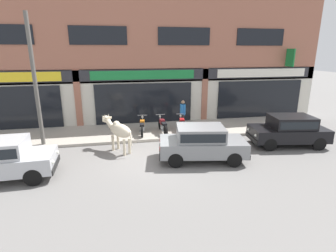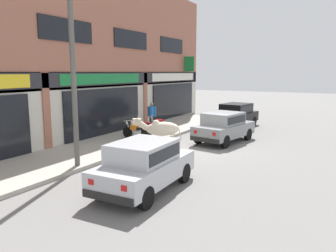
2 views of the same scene
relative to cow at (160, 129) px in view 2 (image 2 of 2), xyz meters
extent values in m
plane|color=slate|center=(1.61, -1.20, -1.01)|extent=(90.00, 90.00, 0.00)
cube|color=#A8A093|center=(1.61, 2.67, -0.93)|extent=(19.00, 3.34, 0.14)
cube|color=#9E604C|center=(1.61, 4.61, 4.66)|extent=(23.00, 0.55, 6.10)
cube|color=beige|center=(1.61, 4.61, 0.69)|extent=(23.00, 0.55, 3.40)
cube|color=#28282D|center=(1.61, 4.29, 2.04)|extent=(22.08, 0.08, 0.64)
cube|color=#9E604C|center=(-2.22, 4.31, 0.69)|extent=(0.36, 0.12, 3.40)
cube|color=black|center=(1.61, 4.28, 0.34)|extent=(5.83, 0.10, 2.40)
cube|color=#197A38|center=(1.61, 4.26, 2.04)|extent=(6.13, 0.05, 0.52)
cube|color=#9E604C|center=(5.45, 4.31, 0.69)|extent=(0.36, 0.12, 3.40)
cube|color=black|center=(9.28, 4.28, 0.34)|extent=(5.83, 0.10, 2.40)
cube|color=silver|center=(9.28, 4.26, 2.04)|extent=(6.13, 0.05, 0.52)
cube|color=black|center=(-0.83, 4.30, 4.23)|extent=(3.13, 0.06, 1.00)
cube|color=black|center=(4.06, 4.30, 4.23)|extent=(3.13, 0.06, 1.00)
cube|color=black|center=(8.95, 4.30, 4.23)|extent=(3.13, 0.06, 1.00)
cube|color=#197A38|center=(10.89, 3.88, 2.99)|extent=(0.08, 0.80, 1.10)
ellipsoid|color=beige|center=(0.06, -0.08, 0.01)|extent=(1.21, 1.45, 0.60)
sphere|color=beige|center=(-0.10, 0.15, 0.24)|extent=(0.32, 0.32, 0.32)
cylinder|color=beige|center=(-0.31, 0.20, -0.65)|extent=(0.12, 0.12, 0.72)
cylinder|color=beige|center=(-0.07, 0.36, -0.65)|extent=(0.12, 0.12, 0.72)
cylinder|color=beige|center=(0.18, -0.52, -0.65)|extent=(0.12, 0.12, 0.72)
cylinder|color=beige|center=(0.42, -0.36, -0.65)|extent=(0.12, 0.12, 0.72)
cylinder|color=beige|center=(-0.40, 0.60, 0.16)|extent=(0.46, 0.52, 0.43)
cube|color=beige|center=(-0.55, 0.81, 0.33)|extent=(0.38, 0.42, 0.26)
cube|color=tan|center=(-0.65, 0.96, 0.29)|extent=(0.21, 0.21, 0.14)
cone|color=beige|center=(-0.61, 0.72, 0.51)|extent=(0.11, 0.13, 0.19)
cone|color=beige|center=(-0.44, 0.84, 0.51)|extent=(0.11, 0.13, 0.19)
cube|color=beige|center=(-0.64, 0.66, 0.39)|extent=(0.14, 0.11, 0.10)
cube|color=beige|center=(-0.37, 0.84, 0.39)|extent=(0.14, 0.11, 0.10)
cylinder|color=beige|center=(0.47, -0.70, -0.21)|extent=(0.12, 0.16, 0.60)
cylinder|color=black|center=(4.61, -1.14, -0.71)|extent=(0.62, 0.28, 0.60)
cylinder|color=black|center=(4.36, -2.56, -0.71)|extent=(0.62, 0.28, 0.60)
cylinder|color=black|center=(2.34, -0.74, -0.71)|extent=(0.62, 0.28, 0.60)
cylinder|color=black|center=(2.10, -2.16, -0.71)|extent=(0.62, 0.28, 0.60)
cube|color=gray|center=(3.35, -1.65, -0.41)|extent=(3.72, 2.18, 0.60)
cube|color=gray|center=(3.25, -1.63, 0.17)|extent=(2.12, 1.75, 0.56)
cube|color=black|center=(3.25, -1.63, 0.17)|extent=(1.97, 1.74, 0.35)
cube|color=black|center=(5.06, -1.95, -0.63)|extent=(0.38, 1.52, 0.20)
cube|color=black|center=(1.65, -1.35, -0.63)|extent=(0.38, 1.52, 0.20)
sphere|color=silver|center=(5.17, -1.48, -0.33)|extent=(0.14, 0.14, 0.14)
sphere|color=silver|center=(5.00, -2.42, -0.33)|extent=(0.14, 0.14, 0.14)
cube|color=red|center=(1.71, -0.86, -0.31)|extent=(0.06, 0.16, 0.14)
cube|color=red|center=(1.54, -1.83, -0.31)|extent=(0.06, 0.16, 0.14)
cylinder|color=black|center=(-2.99, -1.16, -0.71)|extent=(0.61, 0.20, 0.60)
cylinder|color=black|center=(-2.95, -2.60, -0.71)|extent=(0.61, 0.20, 0.60)
cylinder|color=black|center=(-5.29, -1.23, -0.71)|extent=(0.61, 0.20, 0.60)
cylinder|color=black|center=(-5.25, -2.67, -0.71)|extent=(0.61, 0.20, 0.60)
cube|color=#B2B5BA|center=(-4.12, -1.92, -0.41)|extent=(3.55, 1.71, 0.60)
cube|color=#B2B5BA|center=(-4.22, -1.92, 0.17)|extent=(1.94, 1.50, 0.56)
cube|color=black|center=(-4.22, -1.92, 0.17)|extent=(1.79, 1.51, 0.35)
cube|color=black|center=(-2.39, -1.86, -0.63)|extent=(0.17, 1.52, 0.20)
cube|color=black|center=(-5.85, -1.97, -0.63)|extent=(0.17, 1.52, 0.20)
sphere|color=silver|center=(-2.38, -1.38, -0.33)|extent=(0.14, 0.14, 0.14)
sphere|color=silver|center=(-2.35, -2.34, -0.33)|extent=(0.14, 0.14, 0.14)
cube|color=red|center=(-5.89, -1.47, -0.31)|extent=(0.03, 0.16, 0.14)
cube|color=red|center=(-5.86, -2.47, -0.31)|extent=(0.03, 0.16, 0.14)
cylinder|color=black|center=(6.71, -1.28, -0.71)|extent=(0.62, 0.27, 0.60)
cylinder|color=black|center=(6.92, 0.14, -0.71)|extent=(0.62, 0.27, 0.60)
cylinder|color=black|center=(8.99, -1.62, -0.71)|extent=(0.62, 0.27, 0.60)
cylinder|color=black|center=(9.20, -0.20, -0.71)|extent=(0.62, 0.27, 0.60)
cube|color=black|center=(7.96, -0.74, -0.41)|extent=(3.70, 2.10, 0.60)
cube|color=black|center=(8.05, -0.75, 0.17)|extent=(2.09, 1.70, 0.56)
cube|color=black|center=(8.05, -0.75, 0.17)|extent=(1.94, 1.70, 0.35)
cube|color=black|center=(6.24, -0.48, -0.63)|extent=(0.34, 1.52, 0.20)
cube|color=black|center=(9.67, -0.99, -0.63)|extent=(0.34, 1.52, 0.20)
sphere|color=silver|center=(6.14, -0.95, -0.33)|extent=(0.14, 0.14, 0.14)
sphere|color=silver|center=(6.29, 0.00, -0.33)|extent=(0.14, 0.14, 0.14)
cube|color=red|center=(9.62, -1.49, -0.31)|extent=(0.05, 0.16, 0.14)
cube|color=red|center=(9.76, -0.51, -0.31)|extent=(0.05, 0.16, 0.14)
cylinder|color=black|center=(1.32, 2.68, -0.58)|extent=(0.17, 0.57, 0.56)
cylinder|color=black|center=(1.15, 1.44, -0.58)|extent=(0.17, 0.57, 0.56)
cube|color=#B2B5BA|center=(1.23, 2.04, -0.54)|extent=(0.24, 0.34, 0.24)
cube|color=orange|center=(1.25, 2.20, -0.28)|extent=(0.29, 0.43, 0.24)
cube|color=black|center=(1.20, 1.80, -0.30)|extent=(0.29, 0.54, 0.12)
cylinder|color=#B2B5BA|center=(1.31, 2.62, -0.28)|extent=(0.07, 0.27, 0.59)
cylinder|color=#B2B5BA|center=(1.31, 2.66, 0.00)|extent=(0.52, 0.10, 0.03)
sphere|color=silver|center=(1.32, 2.72, -0.12)|extent=(0.12, 0.12, 0.12)
cylinder|color=#B2B5BA|center=(1.08, 1.70, -0.62)|extent=(0.12, 0.48, 0.06)
cylinder|color=black|center=(2.30, 2.64, -0.58)|extent=(0.13, 0.56, 0.56)
cylinder|color=black|center=(2.38, 1.39, -0.58)|extent=(0.13, 0.56, 0.56)
cube|color=#B2B5BA|center=(2.34, 1.99, -0.54)|extent=(0.22, 0.33, 0.24)
cube|color=maroon|center=(2.33, 2.15, -0.28)|extent=(0.26, 0.41, 0.24)
cube|color=black|center=(2.36, 1.75, -0.30)|extent=(0.25, 0.53, 0.12)
cylinder|color=#B2B5BA|center=(2.31, 2.58, -0.28)|extent=(0.06, 0.27, 0.59)
cylinder|color=#B2B5BA|center=(2.30, 2.62, 0.00)|extent=(0.52, 0.06, 0.03)
sphere|color=silver|center=(2.30, 2.68, -0.12)|extent=(0.12, 0.12, 0.12)
cylinder|color=#B2B5BA|center=(2.25, 1.63, -0.62)|extent=(0.09, 0.48, 0.06)
cylinder|color=black|center=(3.47, 2.56, -0.58)|extent=(0.16, 0.57, 0.56)
cylinder|color=black|center=(3.34, 1.32, -0.58)|extent=(0.16, 0.57, 0.56)
cube|color=#B2B5BA|center=(3.40, 1.92, -0.54)|extent=(0.23, 0.34, 0.24)
cube|color=red|center=(3.42, 2.08, -0.28)|extent=(0.28, 0.42, 0.24)
cube|color=black|center=(3.38, 1.68, -0.30)|extent=(0.27, 0.54, 0.12)
cylinder|color=#B2B5BA|center=(3.46, 2.50, -0.28)|extent=(0.07, 0.27, 0.59)
cylinder|color=#B2B5BA|center=(3.47, 2.54, 0.00)|extent=(0.52, 0.08, 0.03)
sphere|color=silver|center=(3.47, 2.60, -0.12)|extent=(0.12, 0.12, 0.12)
cylinder|color=#B2B5BA|center=(3.26, 1.57, -0.62)|extent=(0.11, 0.48, 0.06)
cylinder|color=#2D2D33|center=(3.63, 2.59, -0.45)|extent=(0.11, 0.11, 0.82)
cylinder|color=#2D2D33|center=(3.59, 2.77, -0.45)|extent=(0.11, 0.11, 0.82)
cylinder|color=#236BB7|center=(3.61, 2.68, 0.24)|extent=(0.32, 0.32, 0.56)
cylinder|color=#236BB7|center=(3.66, 2.47, 0.21)|extent=(0.08, 0.08, 0.56)
cylinder|color=#236BB7|center=(3.57, 2.88, 0.21)|extent=(0.08, 0.08, 0.56)
sphere|color=tan|center=(3.61, 2.68, 0.64)|extent=(0.20, 0.20, 0.20)
cylinder|color=#595651|center=(-3.56, 1.30, 2.08)|extent=(0.18, 0.18, 5.88)
camera|label=1|loc=(-0.04, -11.37, 3.40)|focal=28.00mm
camera|label=2|loc=(-11.75, -6.94, 2.39)|focal=35.00mm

